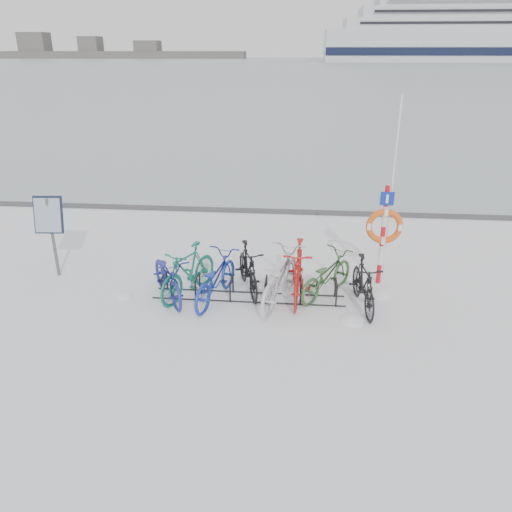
{
  "coord_description": "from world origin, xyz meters",
  "views": [
    {
      "loc": [
        1.03,
        -9.27,
        4.85
      ],
      "look_at": [
        0.1,
        0.6,
        0.71
      ],
      "focal_mm": 35.0,
      "sensor_mm": 36.0,
      "label": 1
    }
  ],
  "objects_px": {
    "lifebuoy_station": "(384,226)",
    "cruise_ferry": "(503,28)",
    "bike_rack": "(249,290)",
    "info_board": "(49,220)"
  },
  "relations": [
    {
      "from": "cruise_ferry",
      "to": "lifebuoy_station",
      "type": "bearing_deg",
      "value": -109.29
    },
    {
      "from": "info_board",
      "to": "lifebuoy_station",
      "type": "height_order",
      "value": "lifebuoy_station"
    },
    {
      "from": "lifebuoy_station",
      "to": "cruise_ferry",
      "type": "distance_m",
      "value": 213.42
    },
    {
      "from": "bike_rack",
      "to": "lifebuoy_station",
      "type": "xyz_separation_m",
      "value": [
        2.8,
        0.95,
        1.17
      ]
    },
    {
      "from": "lifebuoy_station",
      "to": "cruise_ferry",
      "type": "relative_size",
      "value": 0.03
    },
    {
      "from": "lifebuoy_station",
      "to": "cruise_ferry",
      "type": "bearing_deg",
      "value": 70.71
    },
    {
      "from": "info_board",
      "to": "lifebuoy_station",
      "type": "distance_m",
      "value": 7.3
    },
    {
      "from": "bike_rack",
      "to": "lifebuoy_station",
      "type": "bearing_deg",
      "value": 18.7
    },
    {
      "from": "bike_rack",
      "to": "info_board",
      "type": "bearing_deg",
      "value": 171.19
    },
    {
      "from": "lifebuoy_station",
      "to": "bike_rack",
      "type": "bearing_deg",
      "value": -161.3
    }
  ]
}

